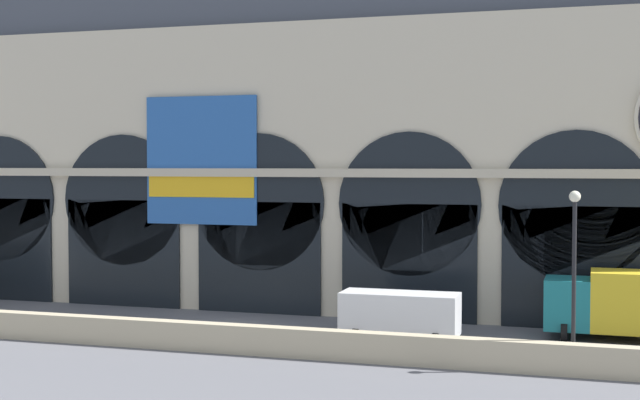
% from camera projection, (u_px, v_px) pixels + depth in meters
% --- Properties ---
extents(ground_plane, '(200.00, 200.00, 0.00)m').
position_uv_depth(ground_plane, '(222.00, 330.00, 42.67)').
color(ground_plane, slate).
extents(quay_parapet_wall, '(90.00, 0.70, 1.20)m').
position_uv_depth(quay_parapet_wall, '(177.00, 335.00, 38.14)').
color(quay_parapet_wall, '#BCAD8C').
rests_on(quay_parapet_wall, ground).
extents(station_building, '(49.95, 4.50, 18.95)m').
position_uv_depth(station_building, '(273.00, 142.00, 49.00)').
color(station_building, beige).
rests_on(station_building, ground).
extents(van_mideast, '(5.20, 2.48, 2.20)m').
position_uv_depth(van_mideast, '(400.00, 314.00, 39.69)').
color(van_mideast, white).
rests_on(van_mideast, ground).
extents(box_truck_east, '(7.50, 2.91, 3.12)m').
position_uv_depth(box_truck_east, '(634.00, 303.00, 39.79)').
color(box_truck_east, '#19727A').
rests_on(box_truck_east, ground).
extents(street_lamp_quayside, '(0.44, 0.44, 6.90)m').
position_uv_depth(street_lamp_quayside, '(574.00, 256.00, 33.95)').
color(street_lamp_quayside, black).
rests_on(street_lamp_quayside, ground).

